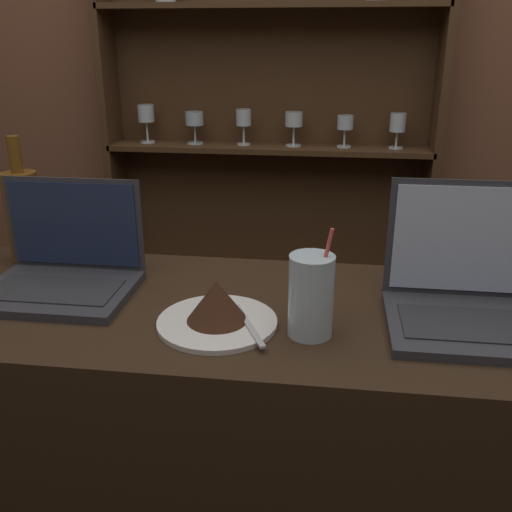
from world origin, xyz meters
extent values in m
cube|color=black|center=(0.00, 0.26, 0.49)|extent=(1.63, 0.53, 0.99)
cube|color=brown|center=(0.00, 1.52, 1.35)|extent=(7.00, 0.06, 2.70)
cube|color=#472D19|center=(-0.69, 1.40, 1.00)|extent=(0.03, 0.18, 1.99)
cube|color=#472D19|center=(0.54, 1.40, 1.00)|extent=(0.03, 0.18, 1.99)
cube|color=#472D19|center=(-0.08, 1.49, 1.00)|extent=(1.26, 0.02, 1.99)
cube|color=#472D19|center=(-0.08, 1.40, 0.60)|extent=(1.22, 0.18, 0.02)
cube|color=#472D19|center=(-0.08, 1.40, 1.10)|extent=(1.22, 0.18, 0.02)
cube|color=#472D19|center=(-0.08, 1.40, 1.60)|extent=(1.22, 0.18, 0.02)
cylinder|color=silver|center=(-0.55, 1.40, 1.11)|extent=(0.06, 0.06, 0.01)
cylinder|color=silver|center=(-0.55, 1.40, 1.15)|extent=(0.01, 0.01, 0.07)
cylinder|color=silver|center=(-0.55, 1.40, 1.22)|extent=(0.06, 0.06, 0.06)
cylinder|color=silver|center=(-0.36, 1.40, 1.11)|extent=(0.06, 0.06, 0.01)
cylinder|color=silver|center=(-0.36, 1.40, 1.15)|extent=(0.01, 0.01, 0.07)
cylinder|color=silver|center=(-0.36, 1.40, 1.20)|extent=(0.07, 0.07, 0.05)
cylinder|color=silver|center=(-0.17, 1.40, 1.11)|extent=(0.05, 0.05, 0.01)
cylinder|color=silver|center=(-0.17, 1.40, 1.15)|extent=(0.01, 0.01, 0.07)
cylinder|color=silver|center=(-0.17, 1.40, 1.21)|extent=(0.06, 0.06, 0.06)
cylinder|color=silver|center=(0.02, 1.40, 1.11)|extent=(0.06, 0.06, 0.01)
cylinder|color=silver|center=(0.02, 1.40, 1.15)|extent=(0.01, 0.01, 0.07)
cylinder|color=silver|center=(0.02, 1.40, 1.21)|extent=(0.07, 0.07, 0.05)
cylinder|color=silver|center=(0.21, 1.40, 1.11)|extent=(0.05, 0.05, 0.01)
cylinder|color=silver|center=(0.21, 1.40, 1.14)|extent=(0.01, 0.01, 0.06)
cylinder|color=silver|center=(0.21, 1.40, 1.20)|extent=(0.06, 0.06, 0.05)
cylinder|color=silver|center=(0.40, 1.40, 1.11)|extent=(0.05, 0.05, 0.01)
cylinder|color=silver|center=(0.40, 1.40, 1.14)|extent=(0.01, 0.01, 0.06)
cylinder|color=silver|center=(0.40, 1.40, 1.20)|extent=(0.06, 0.06, 0.07)
cube|color=#333338|center=(-0.39, 0.26, 0.99)|extent=(0.31, 0.23, 0.02)
cube|color=#28282B|center=(-0.39, 0.25, 1.00)|extent=(0.26, 0.13, 0.00)
cube|color=#333338|center=(-0.39, 0.38, 1.11)|extent=(0.31, 0.00, 0.21)
cube|color=#1E2847|center=(-0.39, 0.38, 1.11)|extent=(0.28, 0.01, 0.19)
cube|color=#333338|center=(0.44, 0.22, 0.99)|extent=(0.32, 0.25, 0.02)
cube|color=#28282B|center=(0.44, 0.21, 1.00)|extent=(0.27, 0.14, 0.00)
cube|color=#333338|center=(0.44, 0.34, 1.12)|extent=(0.32, 0.00, 0.24)
cube|color=silver|center=(0.44, 0.34, 1.12)|extent=(0.29, 0.01, 0.21)
cylinder|color=silver|center=(-0.04, 0.18, 0.99)|extent=(0.23, 0.23, 0.01)
cone|color=#381E11|center=(-0.04, 0.18, 1.03)|extent=(0.11, 0.11, 0.08)
cube|color=#B7B7BC|center=(0.03, 0.16, 1.00)|extent=(0.08, 0.16, 0.01)
cylinder|color=silver|center=(0.14, 0.17, 1.06)|extent=(0.08, 0.08, 0.15)
cylinder|color=#E04C47|center=(0.15, 0.17, 1.09)|extent=(0.04, 0.01, 0.20)
cylinder|color=brown|center=(-0.55, 0.45, 1.09)|extent=(0.08, 0.08, 0.22)
cylinder|color=brown|center=(-0.55, 0.45, 1.24)|extent=(0.03, 0.03, 0.08)
camera|label=1|loc=(0.16, -0.76, 1.49)|focal=40.00mm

